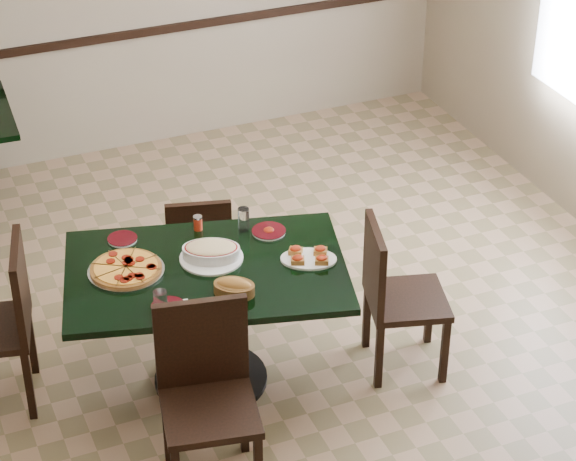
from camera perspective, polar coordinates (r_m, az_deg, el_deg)
name	(u,v)px	position (r m, az deg, el deg)	size (l,w,h in m)	color
floor	(265,349)	(6.52, -1.17, -6.01)	(5.50, 5.50, 0.00)	#927154
room_shell	(310,28)	(7.67, 1.15, 10.23)	(5.50, 5.50, 5.50)	silver
main_table	(207,297)	(5.97, -4.13, -3.39)	(1.65, 1.27, 0.75)	black
chair_far	(199,248)	(6.60, -4.53, -0.89)	(0.46, 0.46, 0.80)	black
chair_near	(206,386)	(5.43, -4.17, -7.89)	(0.53, 0.53, 0.96)	black
chair_right	(393,290)	(6.13, 5.34, -3.05)	(0.52, 0.52, 0.91)	black
chair_left	(3,316)	(6.05, -14.30, -4.24)	(0.54, 0.54, 0.96)	black
pepperoni_pizza	(126,269)	(5.88, -8.23, -1.94)	(0.40, 0.40, 0.04)	silver
lasagna_casserole	(211,252)	(5.91, -3.93, -1.08)	(0.36, 0.34, 0.09)	silver
bread_basket	(234,287)	(5.64, -2.75, -2.90)	(0.26, 0.24, 0.09)	brown
bruschetta_platter	(309,257)	(5.90, 1.05, -1.33)	(0.36, 0.31, 0.05)	silver
side_plate_near	(168,307)	(5.59, -6.10, -3.89)	(0.17, 0.17, 0.02)	silver
side_plate_far_r	(269,231)	(6.14, -0.98, -0.03)	(0.19, 0.19, 0.03)	silver
side_plate_far_l	(122,239)	(6.14, -8.41, -0.43)	(0.16, 0.16, 0.02)	silver
napkin_setting	(175,310)	(5.57, -5.77, -4.04)	(0.18, 0.18, 0.01)	white
water_glass_a	(244,219)	(6.14, -2.27, 0.57)	(0.06, 0.06, 0.14)	silver
water_glass_b	(161,304)	(5.50, -6.48, -3.75)	(0.07, 0.07, 0.15)	silver
pepper_shaker	(198,223)	(6.17, -4.60, 0.40)	(0.05, 0.05, 0.09)	#AC2A12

